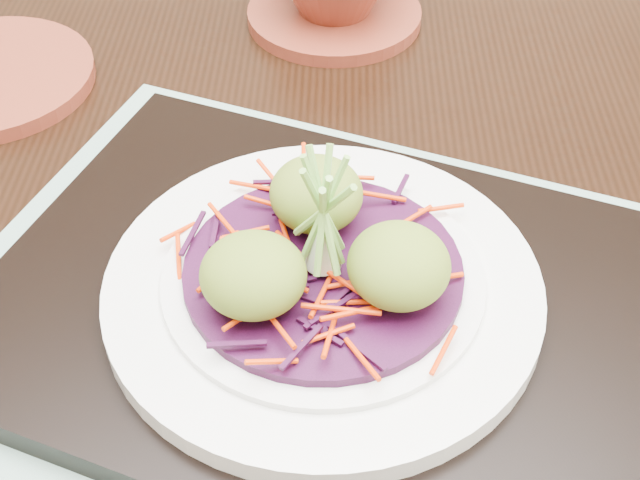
{
  "coord_description": "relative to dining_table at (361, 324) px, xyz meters",
  "views": [
    {
      "loc": [
        -0.05,
        -0.48,
        1.18
      ],
      "look_at": [
        -0.02,
        -0.1,
        0.81
      ],
      "focal_mm": 50.0,
      "sensor_mm": 36.0,
      "label": 1
    }
  ],
  "objects": [
    {
      "name": "white_plate",
      "position": [
        -0.04,
        -0.08,
        0.13
      ],
      "size": [
        0.26,
        0.26,
        0.02
      ],
      "color": "white",
      "rests_on": "serving_tray"
    },
    {
      "name": "carrot_julienne",
      "position": [
        -0.04,
        -0.08,
        0.15
      ],
      "size": [
        0.2,
        0.2,
        0.01
      ],
      "primitive_type": null,
      "color": "#EA3304",
      "rests_on": "cabbage_bed"
    },
    {
      "name": "placemat",
      "position": [
        -0.04,
        -0.08,
        0.1
      ],
      "size": [
        0.58,
        0.53,
        0.0
      ],
      "primitive_type": "cube",
      "rotation": [
        0.0,
        0.0,
        -0.47
      ],
      "color": "#84AB94",
      "rests_on": "dining_table"
    },
    {
      "name": "cabbage_bed",
      "position": [
        -0.04,
        -0.08,
        0.14
      ],
      "size": [
        0.16,
        0.16,
        0.01
      ],
      "primitive_type": "cylinder",
      "color": "#3A0B30",
      "rests_on": "white_plate"
    },
    {
      "name": "guacamole_scoops",
      "position": [
        -0.04,
        -0.08,
        0.17
      ],
      "size": [
        0.14,
        0.13,
        0.04
      ],
      "color": "olive",
      "rests_on": "cabbage_bed"
    },
    {
      "name": "serving_tray",
      "position": [
        -0.04,
        -0.08,
        0.11
      ],
      "size": [
        0.5,
        0.45,
        0.02
      ],
      "primitive_type": "cube",
      "rotation": [
        0.0,
        0.0,
        -0.47
      ],
      "color": "black",
      "rests_on": "placemat"
    },
    {
      "name": "dining_table",
      "position": [
        0.0,
        0.0,
        0.0
      ],
      "size": [
        1.31,
        0.95,
        0.76
      ],
      "rotation": [
        0.0,
        0.0,
        -0.12
      ],
      "color": "black",
      "rests_on": "ground"
    },
    {
      "name": "scallion_garnish",
      "position": [
        -0.04,
        -0.08,
        0.19
      ],
      "size": [
        0.06,
        0.06,
        0.09
      ],
      "primitive_type": null,
      "color": "#7BB94A",
      "rests_on": "cabbage_bed"
    }
  ]
}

